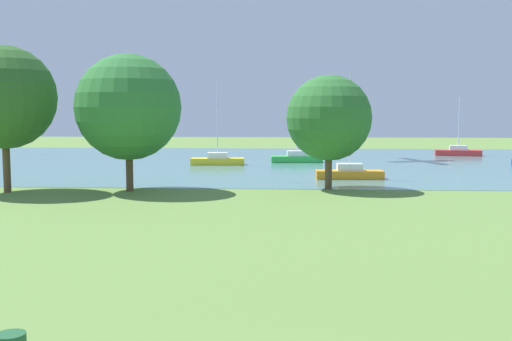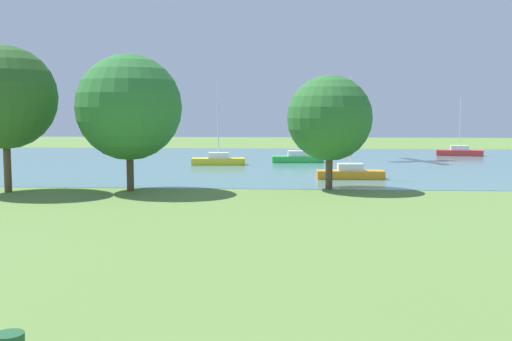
# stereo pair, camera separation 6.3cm
# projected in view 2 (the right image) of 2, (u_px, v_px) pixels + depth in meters

# --- Properties ---
(ground_plane) EXTENTS (160.00, 160.00, 0.00)m
(ground_plane) POSITION_uv_depth(u_px,v_px,m) (269.00, 210.00, 30.56)
(ground_plane) COLOR olive
(water_surface) EXTENTS (140.00, 40.00, 0.02)m
(water_surface) POSITION_uv_depth(u_px,v_px,m) (281.00, 162.00, 58.36)
(water_surface) COLOR slate
(water_surface) RESTS_ON ground
(sailboat_green) EXTENTS (4.90, 1.86, 5.71)m
(sailboat_green) POSITION_uv_depth(u_px,v_px,m) (297.00, 158.00, 57.79)
(sailboat_green) COLOR green
(sailboat_green) RESTS_ON water_surface
(sailboat_orange) EXTENTS (4.85, 1.66, 7.43)m
(sailboat_orange) POSITION_uv_depth(u_px,v_px,m) (350.00, 173.00, 44.16)
(sailboat_orange) COLOR orange
(sailboat_orange) RESTS_ON water_surface
(sailboat_red) EXTENTS (4.98, 2.25, 6.31)m
(sailboat_red) POSITION_uv_depth(u_px,v_px,m) (459.00, 152.00, 66.18)
(sailboat_red) COLOR red
(sailboat_red) RESTS_ON water_surface
(sailboat_yellow) EXTENTS (4.88, 1.78, 7.50)m
(sailboat_yellow) POSITION_uv_depth(u_px,v_px,m) (218.00, 160.00, 55.34)
(sailboat_yellow) COLOR yellow
(sailboat_yellow) RESTS_ON water_surface
(tree_east_near) EXTENTS (6.21, 6.21, 8.83)m
(tree_east_near) POSITION_uv_depth(u_px,v_px,m) (5.00, 97.00, 36.62)
(tree_east_near) COLOR brown
(tree_east_near) RESTS_ON ground
(tree_west_near) EXTENTS (6.45, 6.45, 8.37)m
(tree_west_near) POSITION_uv_depth(u_px,v_px,m) (129.00, 107.00, 37.19)
(tree_west_near) COLOR brown
(tree_west_near) RESTS_ON ground
(tree_east_far) EXTENTS (5.34, 5.34, 7.15)m
(tree_east_far) POSITION_uv_depth(u_px,v_px,m) (330.00, 118.00, 38.08)
(tree_east_far) COLOR brown
(tree_east_far) RESTS_ON ground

